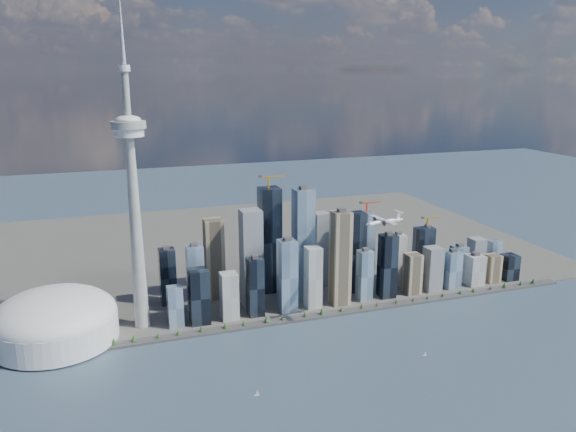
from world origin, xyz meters
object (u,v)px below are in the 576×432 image
object	(u,v)px
dome_stadium	(55,320)
airplane	(385,221)
sailboat_east	(425,354)
sailboat_west	(257,393)
needle_tower	(134,197)

from	to	relation	value
dome_stadium	airplane	world-z (taller)	airplane
dome_stadium	sailboat_east	size ratio (longest dim) A/B	24.71
dome_stadium	airplane	distance (m)	573.07
airplane	sailboat_east	xyz separation A→B (m)	(19.53, -115.13, -191.10)
dome_stadium	sailboat_east	distance (m)	607.63
dome_stadium	sailboat_west	distance (m)	380.78
needle_tower	airplane	bearing A→B (deg)	-18.65
sailboat_east	sailboat_west	bearing A→B (deg)	-173.80
needle_tower	sailboat_east	size ratio (longest dim) A/B	68.02
sailboat_west	dome_stadium	bearing A→B (deg)	147.34
sailboat_west	sailboat_east	distance (m)	284.97
airplane	dome_stadium	bearing A→B (deg)	158.12
airplane	sailboat_east	bearing A→B (deg)	-89.24
dome_stadium	sailboat_east	xyz separation A→B (m)	(557.28, -239.38, -36.84)
needle_tower	sailboat_east	world-z (taller)	needle_tower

